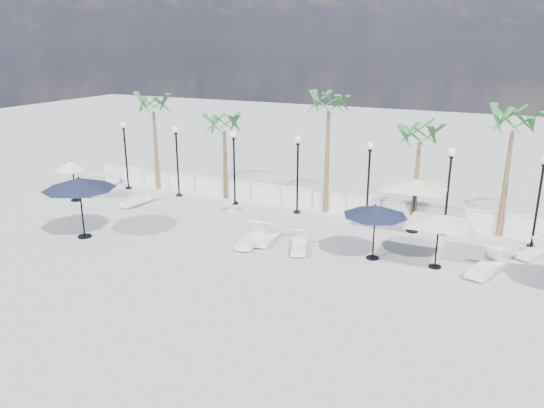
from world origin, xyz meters
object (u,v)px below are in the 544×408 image
at_px(parasol_navy_mid, 375,211).
at_px(lounger_2, 136,201).
at_px(parasol_cream_small, 72,166).
at_px(parasol_cream_sq_a, 416,180).
at_px(parasol_cream_sq_b, 440,216).
at_px(parasol_navy_left, 79,184).
at_px(lounger_7, 531,252).
at_px(lounger_0, 105,183).
at_px(lounger_5, 250,239).
at_px(lounger_4, 267,238).
at_px(lounger_3, 298,246).
at_px(lounger_1, 93,188).
at_px(lounger_6, 485,267).

bearing_deg(parasol_navy_mid, lounger_2, 172.54).
bearing_deg(parasol_cream_small, parasol_cream_sq_a, 9.27).
bearing_deg(parasol_cream_sq_b, parasol_navy_left, -167.44).
bearing_deg(lounger_7, parasol_cream_sq_a, -166.41).
height_order(lounger_0, parasol_cream_small, parasol_cream_small).
distance_m(lounger_5, parasol_cream_small, 11.59).
distance_m(lounger_4, parasol_navy_left, 8.23).
height_order(lounger_3, parasol_cream_sq_b, parasol_cream_sq_b).
relative_size(lounger_4, lounger_7, 1.04).
xyz_separation_m(lounger_2, lounger_7, (18.51, 1.12, -0.03)).
bearing_deg(lounger_7, lounger_2, -151.98).
bearing_deg(lounger_7, parasol_navy_mid, -128.81).
xyz_separation_m(lounger_0, lounger_7, (22.49, -0.95, -0.03)).
bearing_deg(lounger_5, lounger_1, 157.35).
relative_size(lounger_2, parasol_cream_sq_a, 0.36).
height_order(lounger_0, lounger_7, lounger_0).
bearing_deg(lounger_0, parasol_cream_small, -76.49).
xyz_separation_m(lounger_2, lounger_6, (16.99, -1.36, 0.03)).
bearing_deg(lounger_0, lounger_2, -25.31).
relative_size(lounger_6, parasol_cream_sq_a, 0.42).
distance_m(lounger_5, lounger_7, 11.17).
distance_m(lounger_1, parasol_navy_left, 7.48).
relative_size(parasol_navy_mid, parasol_cream_sq_a, 0.47).
distance_m(lounger_3, lounger_7, 9.14).
bearing_deg(lounger_1, parasol_cream_sq_b, -31.33).
height_order(parasol_navy_mid, parasol_cream_small, parasol_navy_mid).
distance_m(lounger_0, lounger_3, 14.61).
height_order(lounger_5, lounger_7, lounger_5).
distance_m(lounger_2, parasol_navy_mid, 13.14).
relative_size(lounger_4, parasol_cream_small, 0.80).
relative_size(lounger_4, parasol_navy_mid, 0.71).
distance_m(lounger_3, lounger_4, 1.57).
bearing_deg(parasol_cream_small, parasol_cream_sq_b, -2.37).
relative_size(lounger_1, lounger_2, 1.18).
xyz_separation_m(lounger_3, parasol_cream_small, (-13.41, 1.47, 1.67)).
bearing_deg(lounger_4, lounger_2, 159.59).
bearing_deg(parasol_navy_left, parasol_navy_mid, 14.13).
xyz_separation_m(lounger_6, parasol_cream_sq_a, (-3.29, 3.41, 2.13)).
relative_size(lounger_5, parasol_navy_left, 0.69).
bearing_deg(parasol_cream_sq_a, lounger_7, -10.98).
height_order(lounger_7, parasol_navy_mid, parasol_navy_mid).
distance_m(parasol_cream_sq_b, parasol_cream_small, 18.68).
bearing_deg(lounger_4, parasol_cream_small, 166.79).
xyz_separation_m(lounger_5, parasol_cream_sq_b, (7.32, 0.94, 1.79)).
bearing_deg(parasol_navy_mid, parasol_cream_sq_a, 78.08).
bearing_deg(parasol_cream_sq_a, lounger_4, -142.66).
bearing_deg(lounger_0, parasol_navy_left, -51.47).
relative_size(lounger_3, parasol_navy_left, 0.60).
bearing_deg(lounger_1, parasol_navy_mid, -32.90).
xyz_separation_m(lounger_0, lounger_6, (20.96, -3.43, 0.03)).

